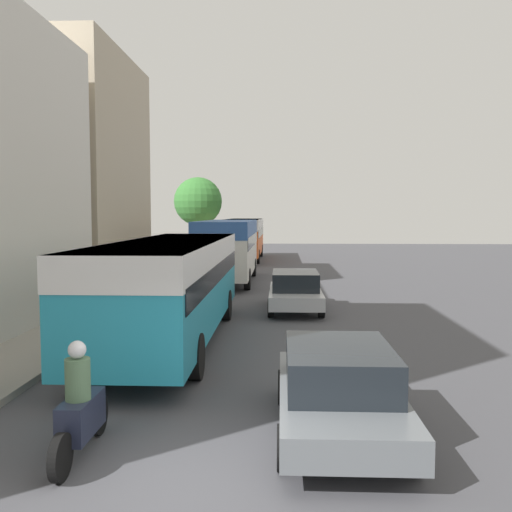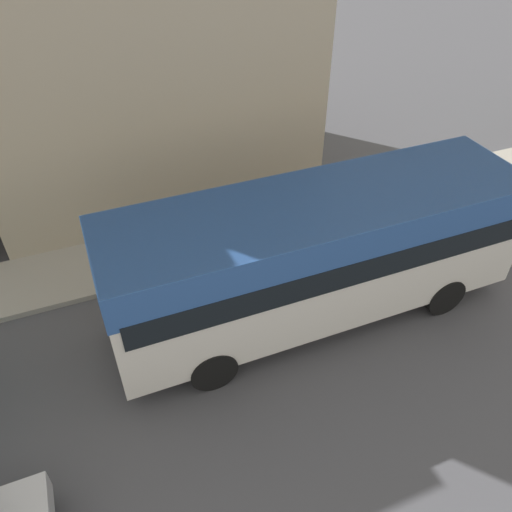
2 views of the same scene
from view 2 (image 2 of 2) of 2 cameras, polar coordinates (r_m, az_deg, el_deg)
bus_following at (r=10.91m, az=7.14°, el=1.40°), size 2.61×9.32×3.18m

